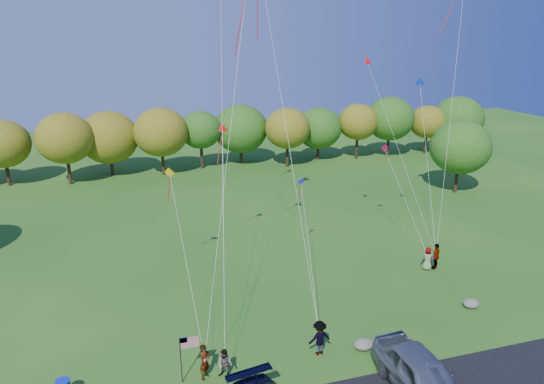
{
  "coord_description": "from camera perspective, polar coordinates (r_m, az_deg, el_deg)",
  "views": [
    {
      "loc": [
        -7.45,
        -18.17,
        15.59
      ],
      "look_at": [
        -0.35,
        6.0,
        7.31
      ],
      "focal_mm": 32.0,
      "sensor_mm": 36.0,
      "label": 1
    }
  ],
  "objects": [
    {
      "name": "minivan_silver",
      "position": [
        24.06,
        17.22,
        -19.96
      ],
      "size": [
        2.52,
        5.84,
        1.96
      ],
      "primitive_type": "imported",
      "rotation": [
        0.0,
        0.0,
        0.04
      ],
      "color": "gray",
      "rests_on": "asphalt_lane"
    },
    {
      "name": "flyer_d",
      "position": [
        35.57,
        18.73,
        -7.16
      ],
      "size": [
        1.16,
        1.03,
        1.88
      ],
      "primitive_type": "imported",
      "rotation": [
        0.0,
        0.0,
        3.79
      ],
      "color": "#4C4C59",
      "rests_on": "ground"
    },
    {
      "name": "flyer_e",
      "position": [
        35.3,
        17.84,
        -7.48
      ],
      "size": [
        0.95,
        0.87,
        1.64
      ],
      "primitive_type": "imported",
      "rotation": [
        0.0,
        0.0,
        2.56
      ],
      "color": "#4C4C59",
      "rests_on": "ground"
    },
    {
      "name": "flag_assembly",
      "position": [
        23.71,
        -10.09,
        -17.66
      ],
      "size": [
        0.9,
        0.58,
        2.42
      ],
      "color": "black",
      "rests_on": "ground"
    },
    {
      "name": "flyer_a",
      "position": [
        24.33,
        -7.92,
        -19.15
      ],
      "size": [
        0.76,
        0.77,
        1.8
      ],
      "primitive_type": "imported",
      "rotation": [
        0.0,
        0.0,
        0.83
      ],
      "color": "#4C4C59",
      "rests_on": "ground"
    },
    {
      "name": "boulder_far",
      "position": [
        31.92,
        22.38,
        -12.02
      ],
      "size": [
        0.99,
        0.82,
        0.51
      ],
      "primitive_type": "ellipsoid",
      "color": "gray",
      "rests_on": "ground"
    },
    {
      "name": "flyer_c",
      "position": [
        25.68,
        5.61,
        -16.71
      ],
      "size": [
        1.26,
        0.79,
        1.86
      ],
      "primitive_type": "imported",
      "rotation": [
        0.0,
        0.0,
        3.23
      ],
      "color": "#4C4C59",
      "rests_on": "ground"
    },
    {
      "name": "boulder_near",
      "position": [
        26.7,
        10.75,
        -17.19
      ],
      "size": [
        1.08,
        0.84,
        0.54
      ],
      "primitive_type": "ellipsoid",
      "color": "gray",
      "rests_on": "ground"
    },
    {
      "name": "flyer_b",
      "position": [
        24.3,
        -5.55,
        -19.5
      ],
      "size": [
        0.94,
        0.9,
        1.52
      ],
      "primitive_type": "imported",
      "rotation": [
        0.0,
        0.0,
        -0.64
      ],
      "color": "#4C4C59",
      "rests_on": "ground"
    },
    {
      "name": "treeline",
      "position": [
        56.08,
        -4.98,
        6.95
      ],
      "size": [
        74.72,
        27.21,
        8.34
      ],
      "color": "#3D2816",
      "rests_on": "ground"
    },
    {
      "name": "ground",
      "position": [
        25.07,
        4.95,
        -20.32
      ],
      "size": [
        140.0,
        140.0,
        0.0
      ],
      "primitive_type": "plane",
      "color": "#225819",
      "rests_on": "ground"
    }
  ]
}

